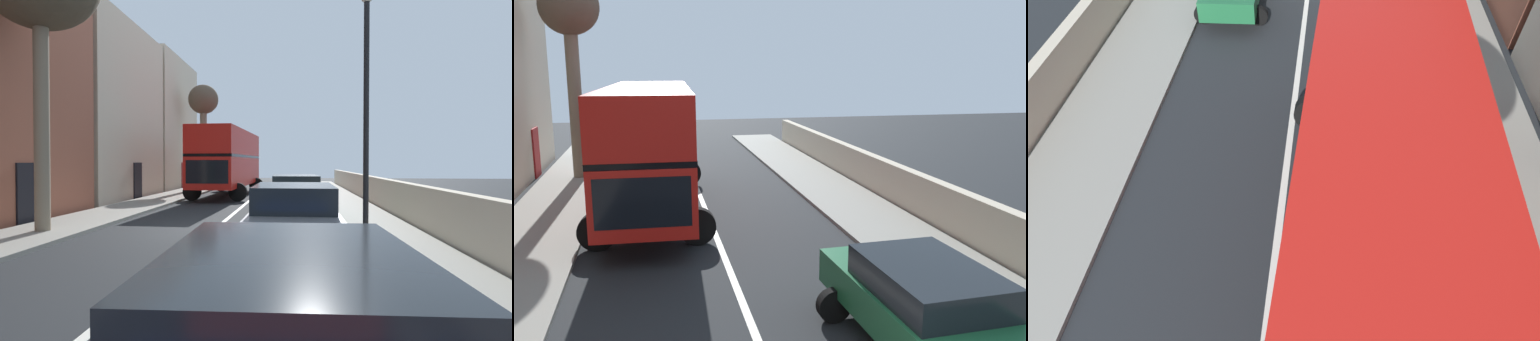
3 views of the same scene
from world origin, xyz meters
The scene contains 3 objects.
double_decker_bus centered at (-1.70, 12.50, 2.35)m, with size 3.85×10.77×4.06m.
parked_car_green_right_3 centered at (2.50, 2.44, 0.94)m, with size 2.59×4.58×1.64m.
street_tree_left_2 centered at (-4.62, 18.21, 6.52)m, with size 2.34×2.34×8.01m.
Camera 2 is at (-1.66, -4.93, 4.72)m, focal length 37.52 mm.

